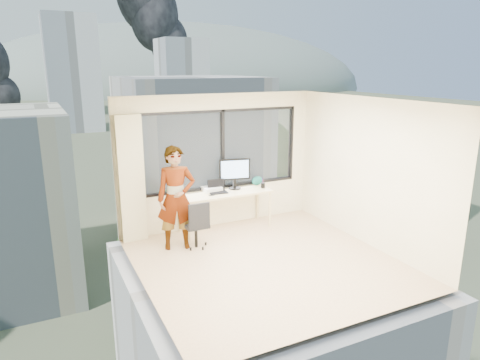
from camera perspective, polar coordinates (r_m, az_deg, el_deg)
floor at (r=7.18m, az=3.54°, el=-10.78°), size 4.00×4.00×0.01m
ceiling at (r=6.49m, az=3.91°, el=10.38°), size 4.00×4.00×0.01m
wall_front at (r=5.16m, az=14.73°, el=-6.10°), size 4.00×0.01×2.60m
wall_left at (r=6.03m, az=-13.10°, el=-2.94°), size 0.01×4.00×2.60m
wall_right at (r=7.87m, az=16.50°, el=1.00°), size 0.01×4.00×2.60m
window_wall at (r=8.44m, az=-2.66°, el=4.07°), size 3.30×0.16×1.55m
curtain at (r=7.90m, az=-14.16°, el=0.08°), size 0.45×0.14×2.30m
desk at (r=8.41m, az=-1.96°, el=-4.07°), size 1.80×0.60×0.75m
chair at (r=7.60m, az=-5.87°, el=-5.76°), size 0.45×0.45×0.88m
person at (r=7.48m, az=-8.42°, el=-2.38°), size 0.74×0.56×1.81m
monitor at (r=8.46m, az=-0.70°, el=0.86°), size 0.63×0.26×0.61m
game_console at (r=8.38m, az=-3.76°, el=-1.18°), size 0.36×0.31×0.08m
laptop at (r=8.24m, az=-2.92°, el=-0.95°), size 0.37×0.38×0.22m
cellphone at (r=8.10m, az=-3.76°, el=-2.02°), size 0.10×0.05×0.01m
pen_cup at (r=8.58m, az=3.05°, el=-0.71°), size 0.11×0.11×0.11m
handbag at (r=8.78m, az=2.29°, el=-0.08°), size 0.25×0.15×0.18m
exterior_ground at (r=126.83m, az=-24.24°, el=5.82°), size 400.00×400.00×0.04m
near_bldg_b at (r=47.09m, az=-6.48°, el=3.63°), size 14.00×13.00×16.00m
near_bldg_c at (r=48.78m, az=18.22°, el=-0.26°), size 12.00×10.00×10.00m
far_tower_b at (r=126.14m, az=-21.27°, el=12.94°), size 13.00×13.00×30.00m
far_tower_c at (r=153.45m, az=-7.69°, el=13.21°), size 15.00×15.00×26.00m
hill_b at (r=342.02m, az=-8.39°, el=11.85°), size 300.00×220.00×96.00m
tree_b at (r=27.73m, az=-8.06°, el=-12.32°), size 7.60×7.60×9.00m
tree_c at (r=53.51m, az=3.03°, el=1.78°), size 8.40×8.40×10.00m
smoke_plume_b at (r=186.56m, az=-8.00°, el=22.10°), size 30.00×18.00×70.00m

